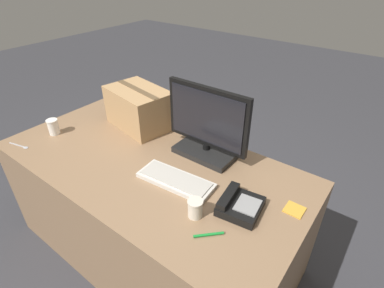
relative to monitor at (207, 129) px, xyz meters
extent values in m
plane|color=#38383D|center=(-0.22, -0.27, -0.91)|extent=(12.00, 12.00, 0.00)
cube|color=#8C6B4C|center=(-0.22, -0.27, -0.54)|extent=(1.80, 0.90, 0.74)
cube|color=black|center=(0.00, 0.00, -0.15)|extent=(0.35, 0.22, 0.03)
cylinder|color=black|center=(0.00, 0.00, -0.12)|extent=(0.04, 0.04, 0.04)
cube|color=black|center=(0.00, 0.00, 0.07)|extent=(0.51, 0.03, 0.35)
cube|color=black|center=(0.00, -0.02, 0.07)|extent=(0.46, 0.01, 0.30)
cube|color=beige|center=(0.02, -0.31, -0.16)|extent=(0.42, 0.19, 0.02)
cube|color=#B7B2A8|center=(0.02, -0.31, -0.14)|extent=(0.38, 0.16, 0.01)
cube|color=black|center=(0.39, -0.28, -0.15)|extent=(0.21, 0.22, 0.04)
cube|color=black|center=(0.32, -0.29, -0.11)|extent=(0.07, 0.19, 0.03)
cube|color=gray|center=(0.42, -0.28, -0.13)|extent=(0.12, 0.13, 0.01)
cylinder|color=white|center=(-0.92, -0.41, -0.12)|extent=(0.07, 0.07, 0.09)
cylinder|color=white|center=(-0.92, -0.41, -0.07)|extent=(0.07, 0.07, 0.01)
cylinder|color=beige|center=(0.24, -0.44, -0.13)|extent=(0.07, 0.07, 0.08)
cylinder|color=beige|center=(0.24, -0.44, -0.08)|extent=(0.07, 0.07, 0.01)
cube|color=#B2B2B7|center=(-0.98, -0.63, -0.17)|extent=(0.12, 0.04, 0.00)
ellipsoid|color=#B2B2B7|center=(-0.91, -0.61, -0.17)|extent=(0.04, 0.03, 0.00)
cube|color=tan|center=(-0.56, 0.01, -0.04)|extent=(0.47, 0.35, 0.26)
cube|color=brown|center=(-0.56, 0.01, 0.09)|extent=(0.41, 0.11, 0.00)
cylinder|color=#198C33|center=(0.36, -0.49, -0.16)|extent=(0.10, 0.10, 0.01)
cube|color=gold|center=(0.59, -0.13, -0.17)|extent=(0.09, 0.09, 0.01)
camera|label=1|loc=(0.81, -1.21, 0.83)|focal=28.00mm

